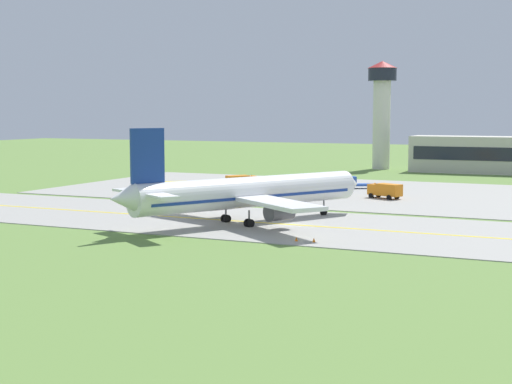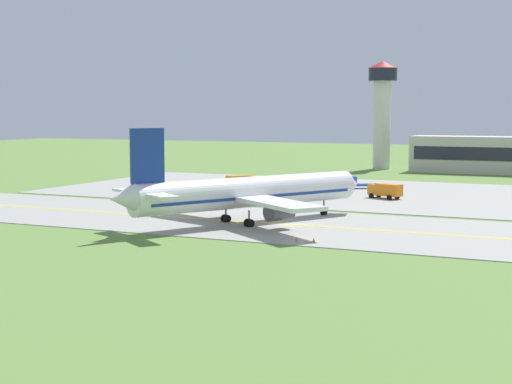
{
  "view_description": "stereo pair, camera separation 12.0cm",
  "coord_description": "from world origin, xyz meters",
  "px_view_note": "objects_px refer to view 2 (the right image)",
  "views": [
    {
      "loc": [
        36.51,
        -90.71,
        14.59
      ],
      "look_at": [
        -5.56,
        1.07,
        4.0
      ],
      "focal_mm": 53.61,
      "sensor_mm": 36.0,
      "label": 1
    },
    {
      "loc": [
        36.62,
        -90.66,
        14.59
      ],
      "look_at": [
        -5.56,
        1.07,
        4.0
      ],
      "focal_mm": 53.61,
      "sensor_mm": 36.0,
      "label": 2
    }
  ],
  "objects_px": {
    "service_truck_fuel": "(358,183)",
    "control_tower": "(382,104)",
    "service_truck_catering": "(173,188)",
    "service_truck_baggage": "(242,181)",
    "service_truck_pushback": "(385,190)",
    "airplane_lead": "(247,193)"
  },
  "relations": [
    {
      "from": "service_truck_baggage",
      "to": "service_truck_fuel",
      "type": "xyz_separation_m",
      "value": [
        20.17,
        9.0,
        -0.35
      ]
    },
    {
      "from": "airplane_lead",
      "to": "service_truck_pushback",
      "type": "bearing_deg",
      "value": 76.21
    },
    {
      "from": "service_truck_fuel",
      "to": "control_tower",
      "type": "bearing_deg",
      "value": 100.63
    },
    {
      "from": "service_truck_catering",
      "to": "service_truck_baggage",
      "type": "bearing_deg",
      "value": 73.08
    },
    {
      "from": "airplane_lead",
      "to": "service_truck_catering",
      "type": "height_order",
      "value": "airplane_lead"
    },
    {
      "from": "airplane_lead",
      "to": "control_tower",
      "type": "height_order",
      "value": "control_tower"
    },
    {
      "from": "service_truck_fuel",
      "to": "control_tower",
      "type": "height_order",
      "value": "control_tower"
    },
    {
      "from": "service_truck_fuel",
      "to": "control_tower",
      "type": "relative_size",
      "value": 0.24
    },
    {
      "from": "control_tower",
      "to": "service_truck_pushback",
      "type": "bearing_deg",
      "value": -74.04
    },
    {
      "from": "airplane_lead",
      "to": "service_truck_catering",
      "type": "distance_m",
      "value": 35.41
    },
    {
      "from": "service_truck_fuel",
      "to": "service_truck_catering",
      "type": "xyz_separation_m",
      "value": [
        -25.32,
        -25.93,
        0.35
      ]
    },
    {
      "from": "airplane_lead",
      "to": "service_truck_baggage",
      "type": "height_order",
      "value": "airplane_lead"
    },
    {
      "from": "service_truck_fuel",
      "to": "service_truck_pushback",
      "type": "relative_size",
      "value": 1.05
    },
    {
      "from": "service_truck_baggage",
      "to": "service_truck_pushback",
      "type": "height_order",
      "value": "same"
    },
    {
      "from": "airplane_lead",
      "to": "service_truck_pushback",
      "type": "height_order",
      "value": "airplane_lead"
    },
    {
      "from": "service_truck_catering",
      "to": "service_truck_pushback",
      "type": "bearing_deg",
      "value": 18.69
    },
    {
      "from": "service_truck_pushback",
      "to": "service_truck_catering",
      "type": "bearing_deg",
      "value": -161.31
    },
    {
      "from": "service_truck_baggage",
      "to": "control_tower",
      "type": "relative_size",
      "value": 0.22
    },
    {
      "from": "service_truck_fuel",
      "to": "control_tower",
      "type": "xyz_separation_m",
      "value": [
        -9.76,
        51.98,
        15.33
      ]
    },
    {
      "from": "service_truck_fuel",
      "to": "service_truck_catering",
      "type": "bearing_deg",
      "value": -134.32
    },
    {
      "from": "service_truck_catering",
      "to": "control_tower",
      "type": "distance_m",
      "value": 80.85
    },
    {
      "from": "service_truck_fuel",
      "to": "service_truck_pushback",
      "type": "height_order",
      "value": "service_truck_pushback"
    }
  ]
}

